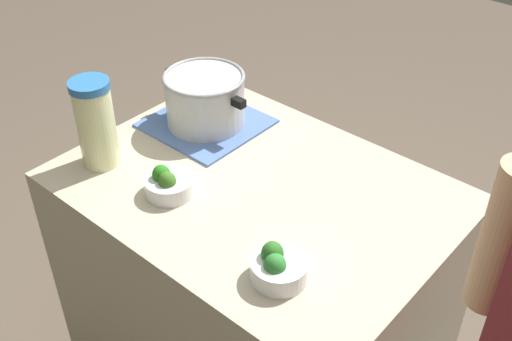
# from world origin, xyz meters

# --- Properties ---
(counter_slab) EXTENTS (1.02, 0.75, 0.90)m
(counter_slab) POSITION_xyz_m (0.00, 0.00, 0.45)
(counter_slab) COLOR #BCAD95
(counter_slab) RESTS_ON ground_plane
(dish_cloth) EXTENTS (0.32, 0.31, 0.01)m
(dish_cloth) POSITION_xyz_m (-0.31, 0.13, 0.91)
(dish_cloth) COLOR #5270AE
(dish_cloth) RESTS_ON counter_slab
(cooking_pot) EXTENTS (0.31, 0.24, 0.16)m
(cooking_pot) POSITION_xyz_m (-0.31, 0.13, 1.00)
(cooking_pot) COLOR #B7B7BC
(cooking_pot) RESTS_ON dish_cloth
(lemonade_pitcher) EXTENTS (0.11, 0.11, 0.25)m
(lemonade_pitcher) POSITION_xyz_m (-0.40, -0.20, 1.03)
(lemonade_pitcher) COLOR beige
(lemonade_pitcher) RESTS_ON counter_slab
(broccoli_bowl_front) EXTENTS (0.13, 0.13, 0.08)m
(broccoli_bowl_front) POSITION_xyz_m (-0.15, -0.17, 0.94)
(broccoli_bowl_front) COLOR silver
(broccoli_bowl_front) RESTS_ON counter_slab
(broccoli_bowl_center) EXTENTS (0.13, 0.13, 0.09)m
(broccoli_bowl_center) POSITION_xyz_m (0.26, -0.22, 0.94)
(broccoli_bowl_center) COLOR silver
(broccoli_bowl_center) RESTS_ON counter_slab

